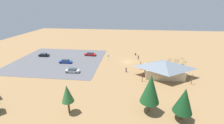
% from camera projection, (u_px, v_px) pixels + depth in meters
% --- Properties ---
extents(ground, '(160.00, 160.00, 0.00)m').
position_uv_depth(ground, '(128.00, 62.00, 59.86)').
color(ground, '#937047').
rests_on(ground, ground).
extents(parking_lot_asphalt, '(34.10, 31.44, 0.05)m').
position_uv_depth(parking_lot_asphalt, '(59.00, 60.00, 61.28)').
color(parking_lot_asphalt, '#56565B').
rests_on(parking_lot_asphalt, ground).
extents(bike_pavilion, '(14.06, 9.29, 5.38)m').
position_uv_depth(bike_pavilion, '(164.00, 67.00, 46.84)').
color(bike_pavilion, '#C6B28E').
rests_on(bike_pavilion, ground).
extents(trash_bin, '(0.60, 0.60, 0.90)m').
position_uv_depth(trash_bin, '(135.00, 54.00, 67.35)').
color(trash_bin, brown).
rests_on(trash_bin, ground).
extents(lot_sign, '(0.56, 0.08, 2.20)m').
position_uv_depth(lot_sign, '(108.00, 57.00, 60.75)').
color(lot_sign, '#99999E').
rests_on(lot_sign, ground).
extents(pine_midwest, '(3.65, 3.65, 6.93)m').
position_uv_depth(pine_midwest, '(184.00, 100.00, 28.43)').
color(pine_midwest, brown).
rests_on(pine_midwest, ground).
extents(pine_far_east, '(3.95, 3.95, 8.52)m').
position_uv_depth(pine_far_east, '(150.00, 89.00, 30.19)').
color(pine_far_east, brown).
rests_on(pine_far_east, ground).
extents(pine_east, '(2.47, 2.47, 6.46)m').
position_uv_depth(pine_east, '(67.00, 94.00, 30.25)').
color(pine_east, brown).
rests_on(pine_east, ground).
extents(bicycle_white_lone_west, '(1.73, 0.67, 0.85)m').
position_uv_depth(bicycle_white_lone_west, '(170.00, 63.00, 57.68)').
color(bicycle_white_lone_west, black).
rests_on(bicycle_white_lone_west, ground).
extents(bicycle_yellow_near_porch, '(1.65, 0.51, 0.80)m').
position_uv_depth(bicycle_yellow_near_porch, '(178.00, 62.00, 59.04)').
color(bicycle_yellow_near_porch, black).
rests_on(bicycle_yellow_near_porch, ground).
extents(bicycle_green_trailside, '(0.87, 1.51, 0.81)m').
position_uv_depth(bicycle_green_trailside, '(185.00, 62.00, 58.61)').
color(bicycle_green_trailside, black).
rests_on(bicycle_green_trailside, ground).
extents(bicycle_blue_yard_left, '(0.48, 1.65, 0.81)m').
position_uv_depth(bicycle_blue_yard_left, '(184.00, 65.00, 55.28)').
color(bicycle_blue_yard_left, black).
rests_on(bicycle_blue_yard_left, ground).
extents(bicycle_orange_front_row, '(1.65, 0.60, 0.79)m').
position_uv_depth(bicycle_orange_front_row, '(182.00, 59.00, 62.25)').
color(bicycle_orange_front_row, black).
rests_on(bicycle_orange_front_row, ground).
extents(bicycle_purple_yard_right, '(1.83, 0.48, 0.92)m').
position_uv_depth(bicycle_purple_yard_right, '(176.00, 60.00, 60.60)').
color(bicycle_purple_yard_right, black).
rests_on(bicycle_purple_yard_right, ground).
extents(bicycle_red_by_bin, '(1.55, 1.03, 0.89)m').
position_uv_depth(bicycle_red_by_bin, '(170.00, 60.00, 60.83)').
color(bicycle_red_by_bin, black).
rests_on(bicycle_red_by_bin, ground).
extents(bicycle_teal_yard_front, '(0.48, 1.76, 0.88)m').
position_uv_depth(bicycle_teal_yard_front, '(179.00, 65.00, 55.37)').
color(bicycle_teal_yard_front, black).
rests_on(bicycle_teal_yard_front, ground).
extents(bicycle_black_near_sign, '(1.69, 0.48, 0.83)m').
position_uv_depth(bicycle_black_near_sign, '(166.00, 62.00, 58.83)').
color(bicycle_black_near_sign, black).
rests_on(bicycle_black_near_sign, ground).
extents(car_red_inner_stall, '(4.91, 2.18, 1.41)m').
position_uv_depth(car_red_inner_stall, '(90.00, 54.00, 66.57)').
color(car_red_inner_stall, red).
rests_on(car_red_inner_stall, parking_lot_asphalt).
extents(car_silver_by_curb, '(4.56, 1.88, 1.35)m').
position_uv_depth(car_silver_by_curb, '(73.00, 71.00, 50.19)').
color(car_silver_by_curb, '#BCBCC1').
rests_on(car_silver_by_curb, parking_lot_asphalt).
extents(car_blue_aisle_side, '(4.78, 1.95, 1.43)m').
position_uv_depth(car_blue_aisle_side, '(66.00, 61.00, 58.20)').
color(car_blue_aisle_side, '#1E42B2').
rests_on(car_blue_aisle_side, parking_lot_asphalt).
extents(car_black_back_corner, '(4.28, 1.82, 1.40)m').
position_uv_depth(car_black_back_corner, '(44.00, 55.00, 65.61)').
color(car_black_back_corner, black).
rests_on(car_black_back_corner, parking_lot_asphalt).
extents(visitor_near_lot, '(0.36, 0.36, 1.72)m').
position_uv_depth(visitor_near_lot, '(138.00, 57.00, 62.42)').
color(visitor_near_lot, '#2D3347').
rests_on(visitor_near_lot, ground).
extents(visitor_crossing_yard, '(0.36, 0.38, 1.70)m').
position_uv_depth(visitor_crossing_yard, '(126.00, 70.00, 50.55)').
color(visitor_crossing_yard, '#2D3347').
rests_on(visitor_crossing_yard, ground).
extents(visitor_at_bikes, '(0.37, 0.36, 1.69)m').
position_uv_depth(visitor_at_bikes, '(175.00, 63.00, 55.69)').
color(visitor_at_bikes, '#2D3347').
rests_on(visitor_at_bikes, ground).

